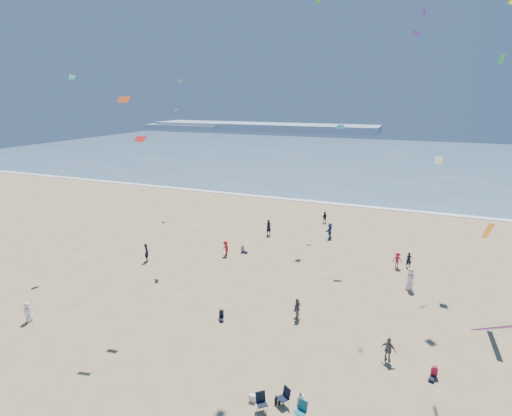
% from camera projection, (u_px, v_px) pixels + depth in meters
% --- Properties ---
extents(ground, '(220.00, 220.00, 0.00)m').
position_uv_depth(ground, '(163.00, 413.00, 20.66)').
color(ground, tan).
rests_on(ground, ground).
extents(ocean, '(220.00, 100.00, 0.06)m').
position_uv_depth(ocean, '(372.00, 158.00, 105.49)').
color(ocean, '#476B84').
rests_on(ocean, ground).
extents(surf_line, '(220.00, 1.20, 0.08)m').
position_uv_depth(surf_line, '(334.00, 204.00, 60.83)').
color(surf_line, white).
rests_on(surf_line, ground).
extents(headland_far, '(110.00, 20.00, 3.20)m').
position_uv_depth(headland_far, '(262.00, 127.00, 193.65)').
color(headland_far, '#7A8EA8').
rests_on(headland_far, ground).
extents(headland_near, '(40.00, 14.00, 2.00)m').
position_uv_depth(headland_near, '(186.00, 126.00, 203.76)').
color(headland_near, '#7A8EA8').
rests_on(headland_near, ground).
extents(standing_flyers, '(32.33, 38.54, 1.94)m').
position_uv_depth(standing_flyers, '(317.00, 287.00, 32.53)').
color(standing_flyers, black).
rests_on(standing_flyers, ground).
extents(seated_group, '(19.09, 23.71, 0.84)m').
position_uv_depth(seated_group, '(277.00, 334.00, 26.76)').
color(seated_group, white).
rests_on(seated_group, ground).
extents(chair_cluster, '(2.79, 1.64, 1.00)m').
position_uv_depth(chair_cluster, '(282.00, 404.00, 20.60)').
color(chair_cluster, black).
rests_on(chair_cluster, ground).
extents(white_tote, '(0.35, 0.20, 0.40)m').
position_uv_depth(white_tote, '(252.00, 398.00, 21.41)').
color(white_tote, white).
rests_on(white_tote, ground).
extents(black_backpack, '(0.30, 0.22, 0.38)m').
position_uv_depth(black_backpack, '(278.00, 400.00, 21.27)').
color(black_backpack, black).
rests_on(black_backpack, ground).
extents(kites_aloft, '(38.67, 42.18, 27.76)m').
position_uv_depth(kites_aloft, '(396.00, 126.00, 25.44)').
color(kites_aloft, '#F04E14').
rests_on(kites_aloft, ground).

